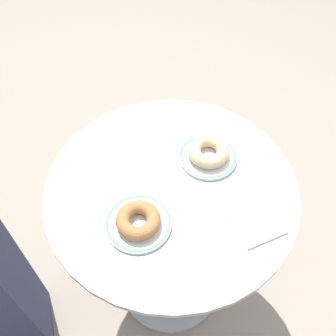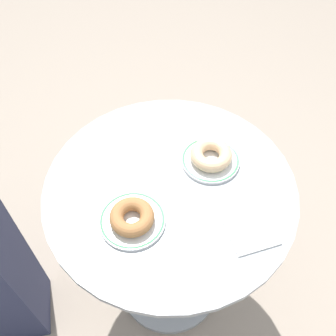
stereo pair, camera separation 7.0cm
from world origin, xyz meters
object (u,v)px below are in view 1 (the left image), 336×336
plate_right (208,157)px  plate_left (138,223)px  cafe_table (171,229)px  donut_cinnamon (138,220)px  donut_glazed (209,151)px  paper_napkin (257,224)px

plate_right → plate_left: bearing=-177.1°
cafe_table → donut_cinnamon: 0.31m
plate_right → cafe_table: bearing=177.0°
cafe_table → donut_cinnamon: donut_cinnamon is taller
plate_left → plate_right: same height
donut_glazed → plate_right: bearing=-90.0°
cafe_table → paper_napkin: paper_napkin is taller
donut_glazed → paper_napkin: bearing=-109.1°
donut_glazed → paper_napkin: 0.25m
plate_right → donut_glazed: 0.02m
donut_glazed → plate_left: bearing=-177.1°
donut_glazed → donut_cinnamon: bearing=-176.4°
donut_glazed → paper_napkin: size_ratio=1.01×
plate_right → paper_napkin: size_ratio=1.43×
donut_cinnamon → donut_glazed: 0.29m
cafe_table → donut_glazed: donut_glazed is taller
cafe_table → plate_left: size_ratio=4.14×
cafe_table → donut_cinnamon: size_ratio=6.21×
paper_napkin → plate_right: bearing=70.9°
cafe_table → paper_napkin: (0.06, -0.24, 0.24)m
plate_left → plate_right: (0.29, 0.01, -0.00)m
plate_left → donut_cinnamon: size_ratio=1.50×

